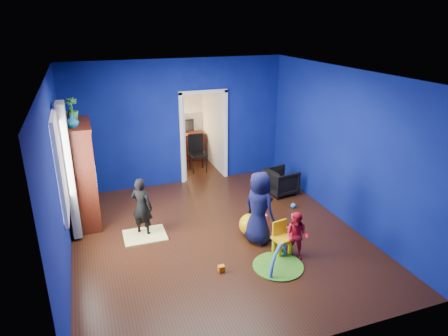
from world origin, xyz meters
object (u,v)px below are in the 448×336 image
object	(u,v)px
play_mat	(278,266)
study_desk	(188,147)
tv_armoire	(80,174)
toddler_red	(297,236)
child_black	(142,207)
kid_chair	(282,240)
child_navy	(259,208)
vase	(72,121)
crt_tv	(82,172)
hopper_ball	(250,225)
armchair	(281,181)
folding_chair	(198,154)

from	to	relation	value
play_mat	study_desk	distance (m)	5.47
tv_armoire	toddler_red	bearing A→B (deg)	-37.69
child_black	kid_chair	xyz separation A→B (m)	(2.09, -1.43, -0.30)
child_navy	vase	xyz separation A→B (m)	(-2.86, 1.50, 1.42)
kid_chair	toddler_red	bearing A→B (deg)	-63.19
crt_tv	hopper_ball	bearing A→B (deg)	-29.21
child_navy	play_mat	bearing A→B (deg)	155.96
armchair	toddler_red	distance (m)	2.59
child_navy	toddler_red	xyz separation A→B (m)	(0.36, -0.69, -0.24)
child_black	child_navy	bearing A→B (deg)	-170.04
child_black	folding_chair	distance (m)	3.29
kid_chair	study_desk	bearing A→B (deg)	82.78
tv_armoire	crt_tv	world-z (taller)	tv_armoire
kid_chair	play_mat	bearing A→B (deg)	-135.41
toddler_red	play_mat	world-z (taller)	toddler_red
armchair	folding_chair	size ratio (longest dim) A/B	0.68
child_navy	hopper_ball	distance (m)	0.52
tv_armoire	armchair	bearing A→B (deg)	-1.20
kid_chair	study_desk	size ratio (longest dim) A/B	0.57
vase	kid_chair	bearing A→B (deg)	-32.92
tv_armoire	folding_chair	distance (m)	3.42
crt_tv	armchair	bearing A→B (deg)	-1.22
child_black	child_navy	size ratio (longest dim) A/B	0.84
toddler_red	hopper_ball	distance (m)	1.05
armchair	toddler_red	bearing A→B (deg)	149.40
play_mat	folding_chair	distance (m)	4.52
kid_chair	armchair	bearing A→B (deg)	53.19
crt_tv	study_desk	size ratio (longest dim) A/B	0.80
child_black	kid_chair	size ratio (longest dim) A/B	2.20
child_black	vase	bearing A→B (deg)	6.76
crt_tv	kid_chair	bearing A→B (deg)	-37.05
study_desk	folding_chair	bearing A→B (deg)	-90.00
play_mat	folding_chair	world-z (taller)	folding_chair
play_mat	vase	bearing A→B (deg)	140.59
crt_tv	toddler_red	bearing A→B (deg)	-38.03
toddler_red	tv_armoire	distance (m)	4.11
kid_chair	folding_chair	distance (m)	4.17
child_navy	tv_armoire	world-z (taller)	tv_armoire
play_mat	study_desk	world-z (taller)	study_desk
play_mat	study_desk	xyz separation A→B (m)	(-0.01, 5.46, 0.36)
crt_tv	study_desk	bearing A→B (deg)	45.52
vase	tv_armoire	xyz separation A→B (m)	(0.00, 0.30, -1.09)
child_navy	folding_chair	bearing A→B (deg)	-21.66
armchair	vase	distance (m)	4.56
child_black	folding_chair	xyz separation A→B (m)	(1.84, 2.73, -0.09)
child_black	kid_chair	distance (m)	2.55
child_black	play_mat	xyz separation A→B (m)	(1.85, -1.77, -0.54)
crt_tv	kid_chair	world-z (taller)	crt_tv
armchair	vase	bearing A→B (deg)	84.10
toddler_red	folding_chair	distance (m)	4.38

